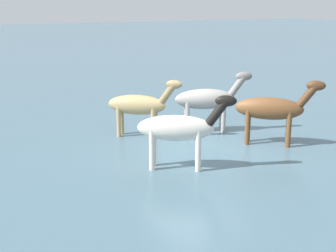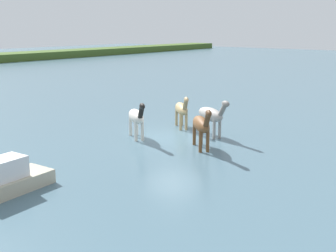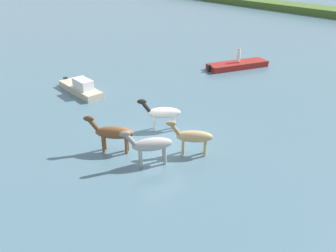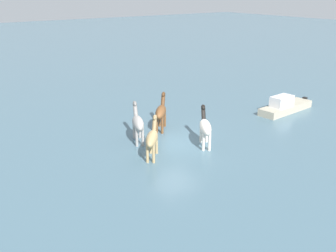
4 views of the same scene
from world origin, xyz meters
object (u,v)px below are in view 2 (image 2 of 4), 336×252
Objects in this scene: horse_rear_stallion at (182,109)px; horse_gray_outer at (202,125)px; horse_pinto_flank at (137,117)px; horse_lead at (211,115)px.

horse_gray_outer is at bearing 0.47° from horse_rear_stallion.
horse_gray_outer is 0.94× the size of horse_pinto_flank.
horse_pinto_flank reaches higher than horse_rear_stallion.
horse_pinto_flank is (-2.62, 2.62, -0.02)m from horse_lead.
horse_lead reaches higher than horse_rear_stallion.
horse_rear_stallion is 4.11m from horse_gray_outer.
horse_pinto_flank is at bearing -111.18° from horse_lead.
horse_pinto_flank is at bearing -55.69° from horse_rear_stallion.
horse_lead is 1.14× the size of horse_gray_outer.
horse_pinto_flank is at bearing -130.23° from horse_gray_outer.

